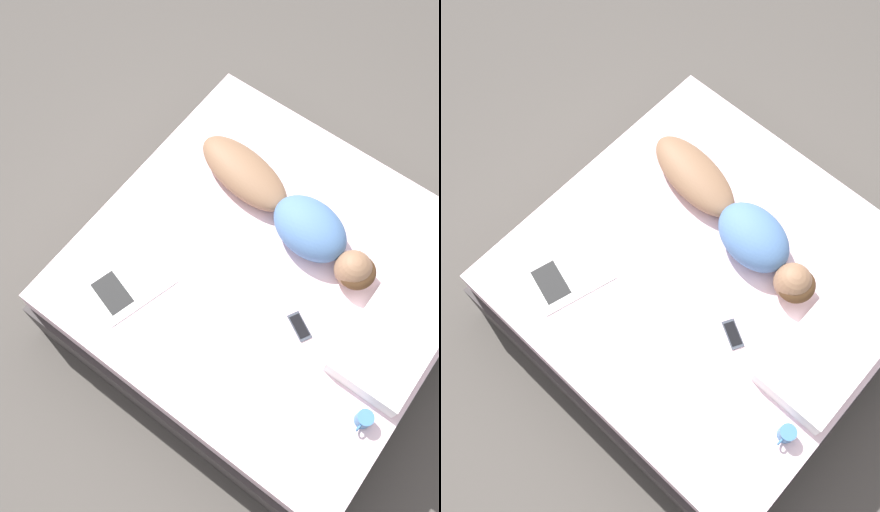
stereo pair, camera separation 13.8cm
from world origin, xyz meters
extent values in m
plane|color=#4C4742|center=(0.00, 0.00, 0.00)|extent=(12.00, 12.00, 0.00)
cube|color=#383333|center=(0.00, 0.00, 0.20)|extent=(1.94, 2.01, 0.40)
cube|color=silver|center=(0.00, 0.00, 0.50)|extent=(1.88, 1.95, 0.21)
ellipsoid|color=brown|center=(-0.35, -0.43, 0.69)|extent=(0.38, 0.67, 0.17)
ellipsoid|color=#476B9E|center=(-0.26, 0.07, 0.72)|extent=(0.39, 0.50, 0.23)
ellipsoid|color=#472D19|center=(-0.20, 0.40, 0.71)|extent=(0.24, 0.23, 0.11)
sphere|color=brown|center=(-0.21, 0.38, 0.70)|extent=(0.20, 0.20, 0.20)
cube|color=white|center=(0.43, -0.52, 0.61)|extent=(0.29, 0.36, 0.01)
cube|color=white|center=(0.63, -0.58, 0.61)|extent=(0.29, 0.36, 0.01)
cube|color=black|center=(0.63, -0.58, 0.61)|extent=(0.19, 0.25, 0.00)
cylinder|color=teal|center=(0.40, 0.82, 0.65)|extent=(0.08, 0.08, 0.09)
cylinder|color=black|center=(0.40, 0.82, 0.69)|extent=(0.07, 0.07, 0.01)
torus|color=teal|center=(0.45, 0.82, 0.65)|extent=(0.05, 0.01, 0.05)
cube|color=#333842|center=(0.19, 0.32, 0.61)|extent=(0.14, 0.17, 0.01)
cube|color=black|center=(0.19, 0.32, 0.61)|extent=(0.11, 0.14, 0.00)
cube|color=white|center=(0.02, 0.73, 0.66)|extent=(0.57, 0.40, 0.12)
camera|label=1|loc=(1.19, 0.55, 3.58)|focal=42.00mm
camera|label=2|loc=(1.10, 0.66, 3.58)|focal=42.00mm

